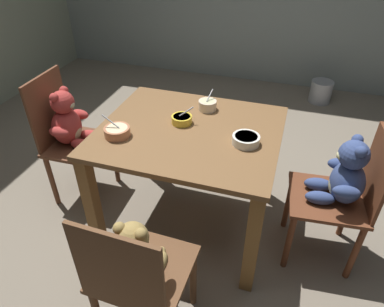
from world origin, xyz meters
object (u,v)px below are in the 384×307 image
(dining_table, at_px, (189,149))
(teddy_chair_near_left, at_px, (69,128))
(metal_pail, at_px, (321,92))
(teddy_chair_near_front, at_px, (137,266))
(porridge_bowl_terracotta_near_left, at_px, (117,131))
(teddy_chair_near_right, at_px, (343,184))
(porridge_bowl_cream_far_center, at_px, (207,105))
(porridge_bowl_yellow_center, at_px, (182,119))
(porridge_bowl_white_near_right, at_px, (246,140))

(dining_table, relative_size, teddy_chair_near_left, 1.13)
(dining_table, relative_size, metal_pail, 4.33)
(teddy_chair_near_front, relative_size, metal_pail, 3.60)
(dining_table, distance_m, porridge_bowl_terracotta_near_left, 0.44)
(teddy_chair_near_right, xyz_separation_m, porridge_bowl_cream_far_center, (-0.84, 0.27, 0.21))
(dining_table, height_order, porridge_bowl_yellow_center, porridge_bowl_yellow_center)
(porridge_bowl_cream_far_center, xyz_separation_m, porridge_bowl_white_near_right, (0.30, -0.31, -0.01))
(porridge_bowl_yellow_center, distance_m, porridge_bowl_white_near_right, 0.41)
(teddy_chair_near_left, relative_size, porridge_bowl_white_near_right, 6.15)
(teddy_chair_near_right, height_order, porridge_bowl_yellow_center, teddy_chair_near_right)
(teddy_chair_near_left, relative_size, porridge_bowl_terracotta_near_left, 5.93)
(teddy_chair_near_right, height_order, porridge_bowl_white_near_right, teddy_chair_near_right)
(teddy_chair_near_front, relative_size, porridge_bowl_yellow_center, 6.73)
(dining_table, bearing_deg, teddy_chair_near_right, -0.15)
(porridge_bowl_cream_far_center, bearing_deg, porridge_bowl_white_near_right, -45.81)
(porridge_bowl_white_near_right, bearing_deg, teddy_chair_near_left, 175.72)
(dining_table, bearing_deg, teddy_chair_near_front, -88.21)
(teddy_chair_near_right, bearing_deg, dining_table, -5.55)
(teddy_chair_near_front, distance_m, porridge_bowl_cream_far_center, 1.10)
(porridge_bowl_cream_far_center, bearing_deg, teddy_chair_near_left, -166.40)
(teddy_chair_near_right, relative_size, metal_pail, 3.58)
(porridge_bowl_terracotta_near_left, bearing_deg, metal_pail, 63.22)
(dining_table, bearing_deg, porridge_bowl_cream_far_center, 82.59)
(porridge_bowl_yellow_center, height_order, porridge_bowl_cream_far_center, porridge_bowl_cream_far_center)
(teddy_chair_near_front, bearing_deg, dining_table, 3.39)
(teddy_chair_near_front, height_order, porridge_bowl_cream_far_center, teddy_chair_near_front)
(teddy_chair_near_front, bearing_deg, teddy_chair_near_right, -45.07)
(teddy_chair_near_front, xyz_separation_m, porridge_bowl_terracotta_near_left, (-0.39, 0.62, 0.24))
(teddy_chair_near_front, height_order, porridge_bowl_terracotta_near_left, teddy_chair_near_front)
(metal_pail, bearing_deg, teddy_chair_near_left, -128.79)
(teddy_chair_near_left, bearing_deg, porridge_bowl_terracotta_near_left, -26.04)
(dining_table, bearing_deg, teddy_chair_near_left, 177.15)
(teddy_chair_near_left, bearing_deg, teddy_chair_near_front, -45.18)
(teddy_chair_near_left, distance_m, porridge_bowl_white_near_right, 1.23)
(dining_table, distance_m, teddy_chair_near_front, 0.81)
(teddy_chair_near_right, distance_m, porridge_bowl_yellow_center, 0.97)
(teddy_chair_near_front, relative_size, teddy_chair_near_right, 1.01)
(dining_table, relative_size, porridge_bowl_yellow_center, 8.10)
(teddy_chair_near_left, bearing_deg, porridge_bowl_white_near_right, -6.01)
(porridge_bowl_yellow_center, relative_size, porridge_bowl_white_near_right, 0.86)
(dining_table, xyz_separation_m, metal_pail, (0.82, 2.15, -0.47))
(porridge_bowl_white_near_right, bearing_deg, metal_pail, 77.58)
(teddy_chair_near_left, height_order, porridge_bowl_yellow_center, teddy_chair_near_left)
(porridge_bowl_terracotta_near_left, distance_m, porridge_bowl_white_near_right, 0.71)
(porridge_bowl_white_near_right, bearing_deg, porridge_bowl_yellow_center, 165.64)
(porridge_bowl_terracotta_near_left, relative_size, porridge_bowl_cream_far_center, 1.28)
(teddy_chair_near_front, relative_size, porridge_bowl_cream_far_center, 7.15)
(porridge_bowl_terracotta_near_left, distance_m, porridge_bowl_yellow_center, 0.38)
(teddy_chair_near_front, bearing_deg, porridge_bowl_cream_far_center, 1.12)
(porridge_bowl_cream_far_center, bearing_deg, metal_pail, 67.40)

